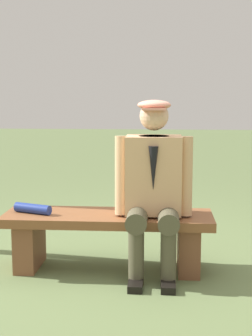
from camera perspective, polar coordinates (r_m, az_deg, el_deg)
ground_plane at (r=3.86m, az=-2.06°, el=-11.49°), size 30.00×30.00×0.00m
bench at (r=3.77m, az=-2.08°, el=-7.30°), size 1.57×0.47×0.43m
seated_man at (r=3.60m, az=3.17°, el=-1.61°), size 0.57×0.62×1.28m
rolled_magazine at (r=3.81m, az=-10.69°, el=-4.61°), size 0.31×0.17×0.07m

